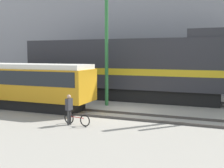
% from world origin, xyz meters
% --- Properties ---
extents(ground_plane, '(120.00, 120.00, 0.00)m').
position_xyz_m(ground_plane, '(0.00, 0.00, 0.00)').
color(ground_plane, '#9E998C').
extents(track_near, '(60.00, 1.51, 0.14)m').
position_xyz_m(track_near, '(0.00, -1.48, 0.07)').
color(track_near, '#47423D').
rests_on(track_near, ground).
extents(track_far, '(60.00, 1.51, 0.14)m').
position_xyz_m(track_far, '(0.00, 4.66, 0.07)').
color(track_far, '#47423D').
rests_on(track_far, ground).
extents(building_backdrop, '(49.34, 6.00, 15.28)m').
position_xyz_m(building_backdrop, '(0.00, 12.34, 7.64)').
color(building_backdrop, '#99999E').
rests_on(building_backdrop, ground).
extents(freight_locomotive, '(16.47, 3.04, 5.43)m').
position_xyz_m(freight_locomotive, '(-1.76, 4.66, 2.54)').
color(freight_locomotive, black).
rests_on(freight_locomotive, ground).
extents(streetcar, '(12.22, 2.54, 3.03)m').
position_xyz_m(streetcar, '(-8.00, -1.48, 1.73)').
color(streetcar, black).
rests_on(streetcar, ground).
extents(bicycle, '(1.65, 0.46, 0.68)m').
position_xyz_m(bicycle, '(-1.18, -4.26, 0.31)').
color(bicycle, black).
rests_on(bicycle, ground).
extents(person, '(0.27, 0.39, 1.60)m').
position_xyz_m(person, '(-1.59, -4.35, 0.96)').
color(person, '#333333').
rests_on(person, ground).
extents(utility_pole_left, '(0.25, 0.25, 9.81)m').
position_xyz_m(utility_pole_left, '(-1.98, 1.59, 4.90)').
color(utility_pole_left, '#2D7238').
rests_on(utility_pole_left, ground).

